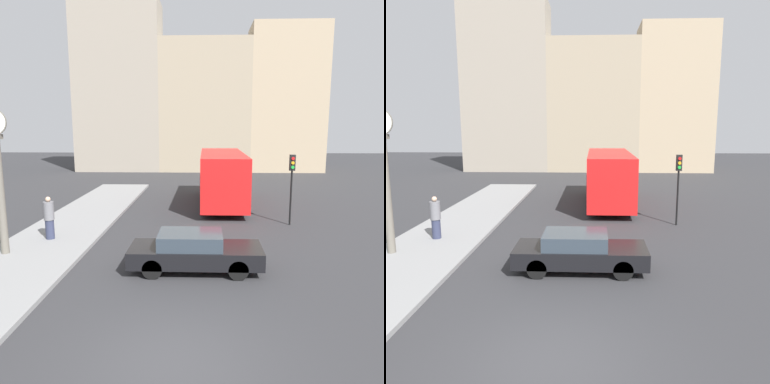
# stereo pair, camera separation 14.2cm
# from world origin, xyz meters

# --- Properties ---
(ground_plane) EXTENTS (120.00, 120.00, 0.00)m
(ground_plane) POSITION_xyz_m (0.00, 0.00, 0.00)
(ground_plane) COLOR #2D2D30
(sidewalk_corner) EXTENTS (3.70, 24.51, 0.15)m
(sidewalk_corner) POSITION_xyz_m (-5.70, 10.25, 0.07)
(sidewalk_corner) COLOR gray
(sidewalk_corner) RESTS_ON ground_plane
(building_row) EXTENTS (25.94, 5.00, 17.48)m
(building_row) POSITION_xyz_m (-0.51, 34.01, 7.73)
(building_row) COLOR gray
(building_row) RESTS_ON ground_plane
(sedan_car) EXTENTS (4.40, 1.72, 1.31)m
(sedan_car) POSITION_xyz_m (0.33, 5.00, 0.67)
(sedan_car) COLOR black
(sedan_car) RESTS_ON ground_plane
(bus_distant) EXTENTS (2.57, 8.87, 3.19)m
(bus_distant) POSITION_xyz_m (1.70, 15.80, 1.81)
(bus_distant) COLOR red
(bus_distant) RESTS_ON ground_plane
(traffic_light_far) EXTENTS (0.26, 0.24, 3.44)m
(traffic_light_far) POSITION_xyz_m (4.83, 11.02, 2.48)
(traffic_light_far) COLOR black
(traffic_light_far) RESTS_ON ground_plane
(pedestrian_grey_jacket) EXTENTS (0.42, 0.42, 1.78)m
(pedestrian_grey_jacket) POSITION_xyz_m (-5.78, 7.88, 1.03)
(pedestrian_grey_jacket) COLOR #2D334C
(pedestrian_grey_jacket) RESTS_ON sidewalk_corner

